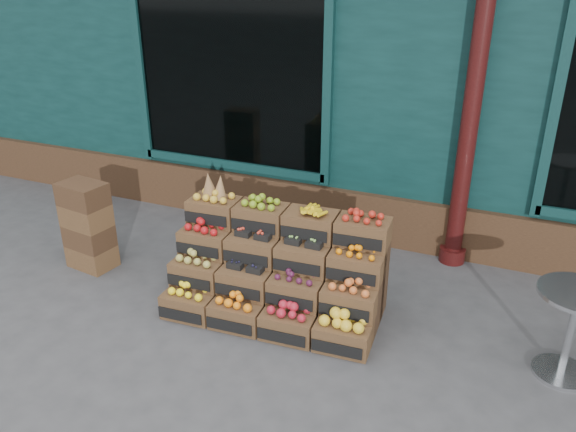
% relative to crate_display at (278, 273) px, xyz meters
% --- Properties ---
extents(ground, '(60.00, 60.00, 0.00)m').
position_rel_crate_display_xyz_m(ground, '(0.19, -0.43, -0.38)').
color(ground, '#3F3F41').
rests_on(ground, ground).
extents(shop_facade, '(12.00, 6.24, 4.80)m').
position_rel_crate_display_xyz_m(shop_facade, '(0.19, 4.68, 2.02)').
color(shop_facade, '#0D2E2D').
rests_on(shop_facade, ground).
extents(crate_display, '(2.00, 1.08, 1.22)m').
position_rel_crate_display_xyz_m(crate_display, '(0.00, 0.00, 0.00)').
color(crate_display, '#513620').
rests_on(crate_display, ground).
extents(spare_crates, '(0.52, 0.39, 0.96)m').
position_rel_crate_display_xyz_m(spare_crates, '(-2.19, -0.05, 0.10)').
color(spare_crates, '#513620').
rests_on(spare_crates, ground).
extents(bistro_table, '(0.61, 0.61, 0.77)m').
position_rel_crate_display_xyz_m(bistro_table, '(2.49, 0.03, 0.10)').
color(bistro_table, '#B4B8BC').
rests_on(bistro_table, ground).
extents(shopkeeper, '(0.92, 0.78, 2.16)m').
position_rel_crate_display_xyz_m(shopkeeper, '(-1.06, 2.52, 0.70)').
color(shopkeeper, '#19592A').
rests_on(shopkeeper, ground).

